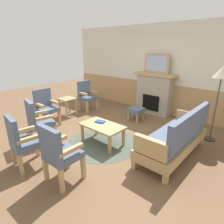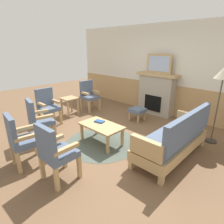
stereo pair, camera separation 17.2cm
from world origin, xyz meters
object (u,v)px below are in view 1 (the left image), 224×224
Objects in this scene: fireplace at (154,93)px; couch at (175,137)px; book_on_table at (100,122)px; armchair_corner_left at (59,152)px; framed_picture at (156,64)px; armchair_front_center at (38,120)px; floor_lamp_by_couch at (222,77)px; footstool at (136,111)px; armchair_near_fireplace at (86,94)px; coffee_table at (102,127)px; armchair_front_left at (22,140)px; armchair_by_window_left at (46,106)px; side_table at (67,102)px.

fireplace is 0.72× the size of couch.
armchair_corner_left is at bearing -69.23° from book_on_table.
framed_picture is 3.69m from armchair_front_center.
armchair_front_center is at bearing -136.87° from floor_lamp_by_couch.
framed_picture is at bearing 129.22° from couch.
footstool is 0.41× the size of armchair_near_fireplace.
framed_picture is at bearing 94.38° from coffee_table.
armchair_front_left is at bearing -92.84° from footstool.
armchair_by_window_left is 1.00× the size of armchair_front_center.
book_on_table is at bearing -33.25° from armchair_near_fireplace.
coffee_table reaches higher than footstool.
couch is 3.47m from side_table.
armchair_by_window_left is (-1.88, -0.25, 0.15)m from coffee_table.
armchair_front_center and armchair_corner_left have the same top height.
armchair_near_fireplace reaches higher than footstool.
armchair_corner_left is at bearing -77.80° from footstool.
floor_lamp_by_couch is (2.00, 0.11, 1.17)m from footstool.
couch is 1.84× the size of armchair_front_center.
footstool is 0.24× the size of floor_lamp_by_couch.
coffee_table is at bearing 106.45° from armchair_corner_left.
armchair_front_left is at bearing -60.57° from armchair_near_fireplace.
footstool is 2.52m from armchair_by_window_left.
framed_picture reaches higher than footstool.
fireplace is 3.55m from armchair_front_center.
armchair_near_fireplace is at bearing -172.94° from floor_lamp_by_couch.
fireplace is at bearing 58.73° from armchair_by_window_left.
couch is 1.84× the size of armchair_by_window_left.
armchair_front_left reaches higher than footstool.
armchair_by_window_left is 4.25m from floor_lamp_by_couch.
book_on_table is at bearing -86.02° from footstool.
armchair_front_left is 1.00× the size of armchair_front_center.
framed_picture is 0.83× the size of coffee_table.
armchair_near_fireplace reaches higher than coffee_table.
footstool is 0.41× the size of armchair_corner_left.
armchair_corner_left is 0.58× the size of floor_lamp_by_couch.
framed_picture is 2.80m from coffee_table.
book_on_table is at bearing 10.60° from armchair_by_window_left.
couch is 2.17m from armchair_corner_left.
framed_picture reaches higher than armchair_by_window_left.
book_on_table is 0.22× the size of armchair_near_fireplace.
couch reaches higher than book_on_table.
framed_picture is 2.69m from book_on_table.
floor_lamp_by_couch reaches higher than armchair_by_window_left.
armchair_near_fireplace is 1.56m from armchair_by_window_left.
couch is 1.52m from coffee_table.
side_table reaches higher than footstool.
armchair_corner_left is at bearing -37.84° from side_table.
fireplace is 3.92m from armchair_corner_left.
fireplace reaches higher than armchair_near_fireplace.
book_on_table is 0.22× the size of armchair_front_center.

